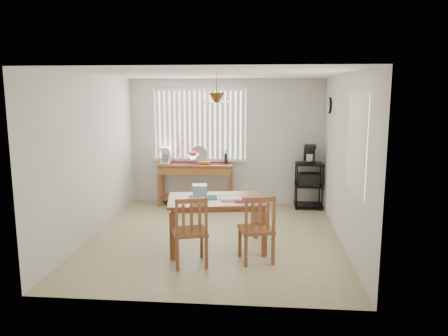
# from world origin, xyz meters

# --- Properties ---
(ground) EXTENTS (4.00, 4.50, 0.01)m
(ground) POSITION_xyz_m (0.00, 0.00, -0.01)
(ground) COLOR tan
(room_shell) EXTENTS (4.20, 4.70, 2.70)m
(room_shell) POSITION_xyz_m (0.00, 0.02, 1.69)
(room_shell) COLOR silver
(room_shell) RESTS_ON ground
(sideboard) EXTENTS (1.55, 0.44, 0.87)m
(sideboard) POSITION_xyz_m (-0.61, 2.01, 0.65)
(sideboard) COLOR brown
(sideboard) RESTS_ON ground
(sideboard_items) EXTENTS (1.47, 0.37, 0.67)m
(sideboard_items) POSITION_xyz_m (-0.87, 2.03, 1.01)
(sideboard_items) COLOR maroon
(sideboard_items) RESTS_ON sideboard
(wire_cart) EXTENTS (0.54, 0.43, 0.92)m
(wire_cart) POSITION_xyz_m (1.69, 1.99, 0.56)
(wire_cart) COLOR black
(wire_cart) RESTS_ON ground
(cart_items) EXTENTS (0.22, 0.26, 0.38)m
(cart_items) POSITION_xyz_m (1.69, 2.00, 1.10)
(cart_items) COLOR black
(cart_items) RESTS_ON wire_cart
(dining_table) EXTENTS (1.56, 1.15, 0.77)m
(dining_table) POSITION_xyz_m (0.08, -0.46, 0.68)
(dining_table) COLOR brown
(dining_table) RESTS_ON ground
(table_items) EXTENTS (1.16, 0.52, 0.25)m
(table_items) POSITION_xyz_m (-0.04, -0.60, 0.86)
(table_items) COLOR #126857
(table_items) RESTS_ON dining_table
(chair_left) EXTENTS (0.56, 0.56, 0.97)m
(chair_left) POSITION_xyz_m (-0.20, -1.18, 0.48)
(chair_left) COLOR brown
(chair_left) RESTS_ON ground
(chair_right) EXTENTS (0.54, 0.54, 0.96)m
(chair_right) POSITION_xyz_m (0.69, -0.97, 0.47)
(chair_right) COLOR brown
(chair_right) RESTS_ON ground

